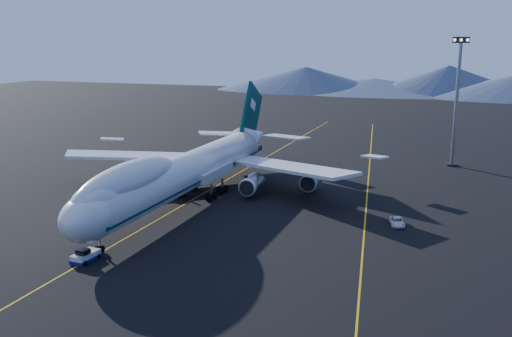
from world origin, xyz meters
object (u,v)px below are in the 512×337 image
(service_van, at_px, (397,222))
(floodlight_mast, at_px, (456,102))
(boeing_747, at_px, (187,170))
(pushback_tug, at_px, (86,257))

(service_van, relative_size, floodlight_mast, 0.15)
(boeing_747, height_order, pushback_tug, boeing_747)
(boeing_747, distance_m, floodlight_mast, 65.46)
(floodlight_mast, bearing_deg, boeing_747, -131.90)
(floodlight_mast, bearing_deg, pushback_tug, -119.14)
(pushback_tug, height_order, service_van, pushback_tug)
(boeing_747, relative_size, service_van, 16.24)
(boeing_747, distance_m, pushback_tug, 30.00)
(pushback_tug, distance_m, service_van, 46.49)
(pushback_tug, distance_m, floodlight_mast, 90.20)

